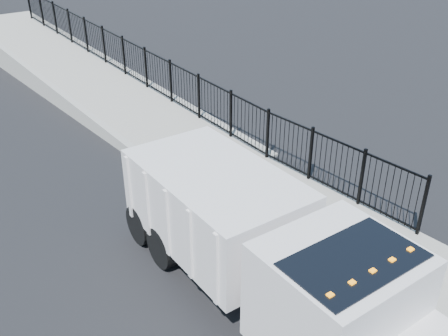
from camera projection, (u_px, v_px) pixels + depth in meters
ground at (274, 253)px, 13.18m from camera, size 120.00×120.00×0.00m
sidewalk at (381, 259)px, 12.87m from camera, size 3.55×12.00×0.12m
curb at (333, 291)px, 11.78m from camera, size 0.30×12.00×0.16m
ramp at (82, 84)px, 25.26m from camera, size 3.95×24.06×3.19m
iron_fence at (147, 81)px, 22.90m from camera, size 0.10×28.00×1.80m
truck at (264, 247)px, 10.80m from camera, size 3.28×8.54×2.87m
worker at (341, 229)px, 12.58m from camera, size 0.44×0.62×1.59m
debris at (277, 198)px, 15.31m from camera, size 0.33×0.33×0.08m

